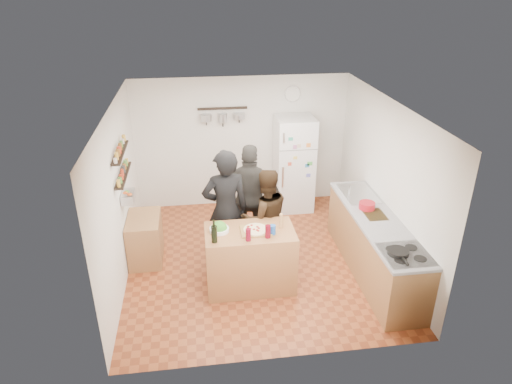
{
  "coord_description": "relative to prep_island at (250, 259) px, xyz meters",
  "views": [
    {
      "loc": [
        -0.85,
        -6.08,
        4.11
      ],
      "look_at": [
        0.0,
        0.1,
        1.15
      ],
      "focal_mm": 32.0,
      "sensor_mm": 36.0,
      "label": 1
    }
  ],
  "objects": [
    {
      "name": "produce_basket",
      "position": [
        -1.71,
        0.84,
        0.69
      ],
      "size": [
        0.18,
        0.35,
        0.14
      ],
      "primitive_type": "cube",
      "color": "silver",
      "rests_on": "left_wall"
    },
    {
      "name": "wall_clock",
      "position": [
        1.14,
        2.72,
        1.69
      ],
      "size": [
        0.3,
        0.03,
        0.3
      ],
      "primitive_type": "cylinder",
      "rotation": [
        1.57,
        0.0,
        0.0
      ],
      "color": "silver",
      "rests_on": "back_wall"
    },
    {
      "name": "wine_bottle",
      "position": [
        -0.5,
        -0.22,
        0.57
      ],
      "size": [
        0.08,
        0.08,
        0.24
      ],
      "primitive_type": "cylinder",
      "color": "black",
      "rests_on": "prep_island"
    },
    {
      "name": "spice_shelf_upper",
      "position": [
        -1.74,
        0.84,
        1.4
      ],
      "size": [
        0.12,
        1.0,
        0.02
      ],
      "primitive_type": "cube",
      "color": "black",
      "rests_on": "left_wall"
    },
    {
      "name": "prep_island",
      "position": [
        0.0,
        0.0,
        0.0
      ],
      "size": [
        1.25,
        0.72,
        0.91
      ],
      "primitive_type": "cube",
      "color": "#9C6739",
      "rests_on": "floor"
    },
    {
      "name": "red_bowl",
      "position": [
        1.84,
        0.41,
        0.52
      ],
      "size": [
        0.24,
        0.24,
        0.1
      ],
      "primitive_type": "cylinder",
      "color": "#A2121E",
      "rests_on": "counter_run"
    },
    {
      "name": "cutting_board",
      "position": [
        1.89,
        0.21,
        0.46
      ],
      "size": [
        0.3,
        0.4,
        0.02
      ],
      "primitive_type": "cube",
      "color": "olive",
      "rests_on": "counter_run"
    },
    {
      "name": "sink",
      "position": [
        1.89,
        0.94,
        0.46
      ],
      "size": [
        0.5,
        0.8,
        0.03
      ],
      "primitive_type": "cube",
      "color": "silver",
      "rests_on": "counter_run"
    },
    {
      "name": "pizza",
      "position": [
        0.08,
        -0.02,
        0.48
      ],
      "size": [
        0.34,
        0.34,
        0.02
      ],
      "primitive_type": "cylinder",
      "color": "beige",
      "rests_on": "pizza_board"
    },
    {
      "name": "wine_glass_near",
      "position": [
        -0.05,
        -0.24,
        0.54
      ],
      "size": [
        0.07,
        0.07,
        0.17
      ],
      "primitive_type": "cylinder",
      "color": "#5B0718",
      "rests_on": "prep_island"
    },
    {
      "name": "skillet",
      "position": [
        1.79,
        -0.84,
        0.49
      ],
      "size": [
        0.27,
        0.27,
        0.05
      ],
      "primitive_type": "cylinder",
      "color": "black",
      "rests_on": "stove_top"
    },
    {
      "name": "salt_canister",
      "position": [
        0.3,
        -0.12,
        0.52
      ],
      "size": [
        0.08,
        0.08,
        0.13
      ],
      "primitive_type": "cylinder",
      "color": "#1A4791",
      "rests_on": "prep_island"
    },
    {
      "name": "person_left",
      "position": [
        -0.29,
        0.59,
        0.5
      ],
      "size": [
        0.74,
        0.53,
        1.91
      ],
      "primitive_type": "imported",
      "rotation": [
        0.0,
        0.0,
        3.26
      ],
      "color": "black",
      "rests_on": "floor"
    },
    {
      "name": "pizza_board",
      "position": [
        0.08,
        -0.02,
        0.47
      ],
      "size": [
        0.42,
        0.34,
        0.02
      ],
      "primitive_type": "cube",
      "color": "olive",
      "rests_on": "prep_island"
    },
    {
      "name": "salad_bowl",
      "position": [
        -0.42,
        0.05,
        0.48
      ],
      "size": [
        0.27,
        0.27,
        0.05
      ],
      "primitive_type": "cylinder",
      "color": "white",
      "rests_on": "prep_island"
    },
    {
      "name": "pepper_mill",
      "position": [
        0.45,
        0.05,
        0.54
      ],
      "size": [
        0.05,
        0.05,
        0.17
      ],
      "primitive_type": "cylinder",
      "color": "#A87846",
      "rests_on": "prep_island"
    },
    {
      "name": "pot_rack",
      "position": [
        -0.16,
        2.64,
        1.49
      ],
      "size": [
        0.9,
        0.04,
        0.04
      ],
      "primitive_type": "cube",
      "color": "black",
      "rests_on": "back_wall"
    },
    {
      "name": "stove_top",
      "position": [
        1.89,
        -0.86,
        0.46
      ],
      "size": [
        0.6,
        0.62,
        0.02
      ],
      "primitive_type": "cube",
      "color": "white",
      "rests_on": "counter_run"
    },
    {
      "name": "person_center",
      "position": [
        0.31,
        0.57,
        0.33
      ],
      "size": [
        0.85,
        0.71,
        1.58
      ],
      "primitive_type": "imported",
      "rotation": [
        0.0,
        0.0,
        3.29
      ],
      "color": "black",
      "rests_on": "floor"
    },
    {
      "name": "room_shell",
      "position": [
        0.19,
        1.03,
        0.79
      ],
      "size": [
        4.2,
        4.2,
        4.2
      ],
      "color": "brown",
      "rests_on": "ground"
    },
    {
      "name": "fridge",
      "position": [
        1.14,
        2.39,
        0.45
      ],
      "size": [
        0.7,
        0.68,
        1.8
      ],
      "primitive_type": "cube",
      "color": "white",
      "rests_on": "floor"
    },
    {
      "name": "wine_glass_far",
      "position": [
        0.22,
        -0.2,
        0.55
      ],
      "size": [
        0.08,
        0.08,
        0.18
      ],
      "primitive_type": "cylinder",
      "color": "#550713",
      "rests_on": "prep_island"
    },
    {
      "name": "counter_run",
      "position": [
        1.89,
        0.09,
        -0.01
      ],
      "size": [
        0.63,
        2.63,
        0.9
      ],
      "primitive_type": "cube",
      "color": "#9E7042",
      "rests_on": "floor"
    },
    {
      "name": "spice_shelf_lower",
      "position": [
        -1.74,
        0.84,
        1.04
      ],
      "size": [
        0.12,
        1.0,
        0.02
      ],
      "primitive_type": "cube",
      "color": "black",
      "rests_on": "left_wall"
    },
    {
      "name": "side_table",
      "position": [
        -1.55,
        0.92,
        -0.09
      ],
      "size": [
        0.5,
        0.8,
        0.73
      ],
      "primitive_type": "cube",
      "color": "#A07243",
      "rests_on": "floor"
    },
    {
      "name": "person_back",
      "position": [
        0.15,
        1.09,
        0.44
      ],
      "size": [
        1.12,
        0.68,
        1.78
      ],
      "primitive_type": "imported",
      "rotation": [
        0.0,
        0.0,
        2.89
      ],
      "color": "#292725",
      "rests_on": "floor"
    }
  ]
}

